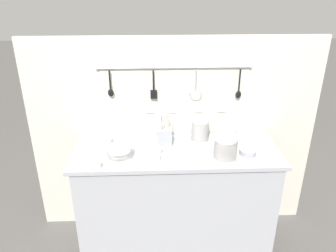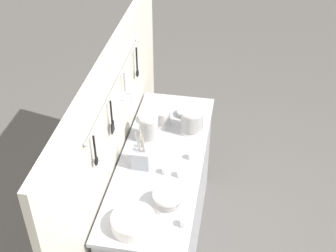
{
  "view_description": "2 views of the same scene",
  "coord_description": "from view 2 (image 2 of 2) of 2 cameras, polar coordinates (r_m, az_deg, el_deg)",
  "views": [
    {
      "loc": [
        -0.15,
        -2.13,
        2.04
      ],
      "look_at": [
        -0.06,
        0.03,
        1.06
      ],
      "focal_mm": 35.0,
      "sensor_mm": 36.0,
      "label": 1
    },
    {
      "loc": [
        -2.29,
        -0.45,
        2.93
      ],
      "look_at": [
        0.01,
        -0.04,
        1.14
      ],
      "focal_mm": 50.0,
      "sensor_mm": 36.0,
      "label": 2
    }
  ],
  "objects": [
    {
      "name": "ground_plane",
      "position": [
        3.74,
        -0.66,
        -14.14
      ],
      "size": [
        20.0,
        20.0,
        0.0
      ],
      "primitive_type": "plane",
      "color": "#514F4C"
    },
    {
      "name": "counter",
      "position": [
        3.41,
        -0.71,
        -9.52
      ],
      "size": [
        1.52,
        0.55,
        0.88
      ],
      "color": "#9EA0A8",
      "rests_on": "ground"
    },
    {
      "name": "back_wall",
      "position": [
        3.19,
        -6.27,
        -3.95
      ],
      "size": [
        2.32,
        0.11,
        1.66
      ],
      "color": "beige",
      "rests_on": "ground"
    },
    {
      "name": "bowl_stack_tall_left",
      "position": [
        3.2,
        -2.36,
        -0.16
      ],
      "size": [
        0.13,
        0.13,
        0.2
      ],
      "color": "white",
      "rests_on": "counter"
    },
    {
      "name": "bowl_stack_short_front",
      "position": [
        3.28,
        2.92,
        0.66
      ],
      "size": [
        0.16,
        0.16,
        0.18
      ],
      "color": "white",
      "rests_on": "counter"
    },
    {
      "name": "bowl_stack_nested_right",
      "position": [
        3.36,
        -0.91,
        1.27
      ],
      "size": [
        0.14,
        0.14,
        0.14
      ],
      "color": "white",
      "rests_on": "counter"
    },
    {
      "name": "bowl_stack_back_corner",
      "position": [
        2.77,
        -0.08,
        -8.96
      ],
      "size": [
        0.17,
        0.17,
        0.1
      ],
      "color": "white",
      "rests_on": "counter"
    },
    {
      "name": "plate_stack",
      "position": [
        2.67,
        -4.23,
        -11.61
      ],
      "size": [
        0.25,
        0.25,
        0.08
      ],
      "color": "white",
      "rests_on": "counter"
    },
    {
      "name": "steel_mixing_bowl",
      "position": [
        3.48,
        2.07,
        1.57
      ],
      "size": [
        0.12,
        0.12,
        0.04
      ],
      "color": "#93969E",
      "rests_on": "counter"
    },
    {
      "name": "cutlery_caddy",
      "position": [
        3.01,
        -3.24,
        -3.82
      ],
      "size": [
        0.11,
        0.11,
        0.28
      ],
      "color": "#93969E",
      "rests_on": "counter"
    },
    {
      "name": "cup_by_caddy",
      "position": [
        2.96,
        1.61,
        -5.81
      ],
      "size": [
        0.05,
        0.05,
        0.05
      ],
      "color": "white",
      "rests_on": "counter"
    },
    {
      "name": "cup_centre",
      "position": [
        3.09,
        2.96,
        -3.63
      ],
      "size": [
        0.05,
        0.05,
        0.05
      ],
      "color": "white",
      "rests_on": "counter"
    },
    {
      "name": "cup_mid_row",
      "position": [
        2.98,
        -0.26,
        -5.42
      ],
      "size": [
        0.05,
        0.05,
        0.05
      ],
      "color": "white",
      "rests_on": "counter"
    },
    {
      "name": "cup_edge_near",
      "position": [
        2.68,
        2.02,
        -11.72
      ],
      "size": [
        0.05,
        0.05,
        0.05
      ],
      "color": "white",
      "rests_on": "counter"
    }
  ]
}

